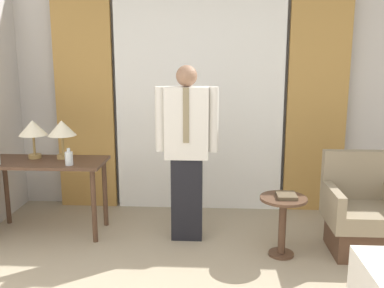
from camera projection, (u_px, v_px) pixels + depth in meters
The scene contains 12 objects.
wall_back at pixel (200, 94), 5.01m from camera, with size 10.00×0.06×2.70m.
curtain_sheer_center at pixel (199, 100), 4.90m from camera, with size 1.92×0.06×2.58m.
curtain_drape_left at pixel (85, 100), 4.97m from camera, with size 0.67×0.06×2.58m.
curtain_drape_right at pixel (317, 101), 4.82m from camera, with size 0.67×0.06×2.58m.
desk at pixel (46, 172), 4.30m from camera, with size 1.19×0.54×0.76m.
table_lamp_left at pixel (33, 129), 4.33m from camera, with size 0.29×0.29×0.39m.
table_lamp_right at pixel (62, 130), 4.31m from camera, with size 0.29×0.29×0.39m.
bottle_near_edge at pixel (69, 158), 4.10m from camera, with size 0.08×0.08×0.17m.
person at pixel (187, 147), 4.10m from camera, with size 0.60×0.20×1.71m.
armchair at pixel (361, 217), 3.94m from camera, with size 0.64×0.61×0.91m.
side_table at pixel (283, 216), 3.84m from camera, with size 0.42×0.42×0.56m.
book at pixel (286, 196), 3.80m from camera, with size 0.17×0.20×0.03m.
Camera 1 is at (0.19, -2.15, 1.80)m, focal length 40.00 mm.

